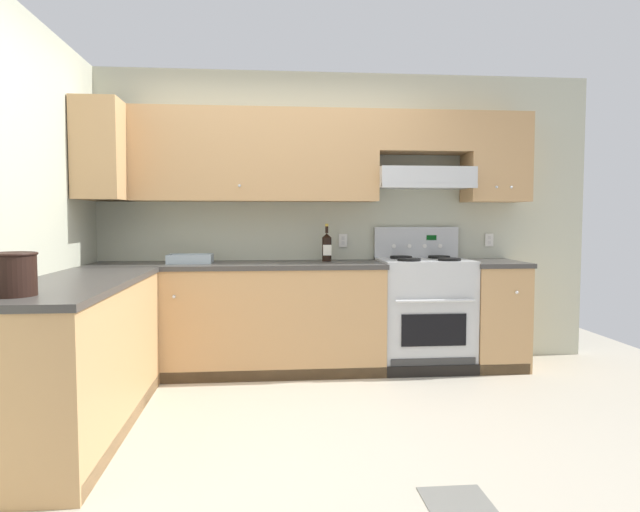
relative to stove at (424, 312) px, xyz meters
The scene contains 10 objects.
ground_plane 1.81m from the stove, 134.28° to the right, with size 7.04×7.04×0.00m, color #B2AA99.
floor_accent_tile 2.39m from the stove, 101.99° to the right, with size 0.30×0.30×0.01m, color slate.
wall_back 1.33m from the stove, 161.73° to the left, with size 4.68×0.57×2.55m.
wall_left 3.11m from the stove, 160.03° to the right, with size 0.47×4.00×2.55m.
counter_back_run 1.22m from the stove, behind, with size 3.60×0.65×0.91m.
counter_left_run 2.77m from the stove, 152.95° to the right, with size 0.63×1.91×0.91m.
stove is the anchor object (origin of this frame).
wine_bottle 1.00m from the stove, behind, with size 0.08×0.08×0.32m.
bowl 2.01m from the stove, behind, with size 0.36×0.25×0.07m.
bucket 3.22m from the stove, 143.00° to the right, with size 0.23×0.23×0.21m.
Camera 1 is at (-0.12, -3.46, 1.28)m, focal length 31.95 mm.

